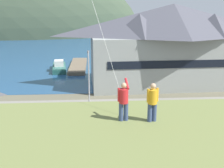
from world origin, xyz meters
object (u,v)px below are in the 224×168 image
Objects in this scene: parked_car_back_row_right at (72,122)px; person_kite_flyer at (124,100)px; parked_car_front_row_red at (205,114)px; wharf_dock at (78,66)px; harbor_lodge at (172,43)px; parked_car_corner_spot at (131,114)px; parked_car_lone_by_shed at (200,137)px; parked_car_front_row_silver at (22,122)px; parked_car_mid_row_far at (124,141)px; person_companion at (152,101)px; parking_light_pole at (89,78)px; moored_boat_wharfside at (59,67)px.

parked_car_back_row_right is 2.26× the size of person_kite_flyer.
wharf_dock is at bearing 116.61° from parked_car_front_row_red.
harbor_lodge reaches higher than parked_car_corner_spot.
parked_car_front_row_red is 1.02× the size of parked_car_lone_by_shed.
parked_car_front_row_red is at bearing -3.87° from parked_car_corner_spot.
parked_car_back_row_right is (4.92, -0.37, 0.00)m from parked_car_front_row_silver.
parked_car_mid_row_far is at bearing -42.96° from parked_car_back_row_right.
parked_car_mid_row_far is at bearing -80.87° from wharf_dock.
parked_car_corner_spot is 17.30m from person_companion.
parked_car_back_row_right is at bearing 160.91° from parked_car_lone_by_shed.
parking_light_pole is at bearing 95.75° from person_kite_flyer.
parked_car_front_row_silver is at bearing -90.57° from moored_boat_wharfside.
person_kite_flyer is at bearing -75.71° from parked_car_back_row_right.
harbor_lodge reaches higher than moored_boat_wharfside.
harbor_lodge is 15.56× the size of person_companion.
parked_car_lone_by_shed is at bearing -47.03° from parked_car_corner_spot.
parking_light_pole is at bearing 36.71° from parked_car_front_row_silver.
parked_car_front_row_red is 1.03× the size of parked_car_corner_spot.
parked_car_front_row_silver and parked_car_mid_row_far have the same top height.
person_companion is at bearing -107.24° from harbor_lodge.
harbor_lodge is 6.40× the size of parked_car_corner_spot.
harbor_lodge is at bearing 81.55° from parked_car_lone_by_shed.
wharf_dock is 8.06× the size of person_kite_flyer.
parked_car_mid_row_far is at bearing -148.98° from parked_car_front_row_red.
person_kite_flyer is 1.26m from person_companion.
parked_car_lone_by_shed is 6.72m from parked_car_mid_row_far.
parked_car_lone_by_shed is at bearing -14.79° from parked_car_front_row_silver.
person_kite_flyer reaches higher than parked_car_front_row_red.
parking_light_pole is at bearing 162.04° from parked_car_front_row_red.
parked_car_front_row_silver is at bearing -143.29° from parking_light_pole.
moored_boat_wharfside is (-19.11, 10.99, -5.95)m from harbor_lodge.
person_companion is (-1.23, -15.83, 6.88)m from parked_car_corner_spot.
parked_car_back_row_right is at bearing -174.82° from parked_car_front_row_red.
person_companion is (9.70, -14.41, 6.88)m from parked_car_front_row_silver.
moored_boat_wharfside is 32.67m from parked_car_front_row_red.
moored_boat_wharfside is 1.12× the size of parking_light_pole.
parked_car_back_row_right is at bearing -80.64° from moored_boat_wharfside.
parked_car_front_row_silver is at bearing 175.70° from parked_car_back_row_right.
moored_boat_wharfside is at bearing 105.24° from parking_light_pole.
parked_car_back_row_right is at bearing -130.09° from harbor_lodge.
person_kite_flyer is at bearing -109.40° from harbor_lodge.
parked_car_lone_by_shed is 0.60× the size of parking_light_pole.
moored_boat_wharfside is 1.88× the size of parked_car_corner_spot.
parked_car_corner_spot is (-7.87, 0.53, 0.00)m from parked_car_front_row_red.
parked_car_front_row_red is at bearing 59.24° from person_companion.
parked_car_front_row_red is 1.01× the size of parked_car_front_row_silver.
parked_car_corner_spot is 6.41m from parking_light_pole.
parked_car_back_row_right is at bearing 137.04° from parked_car_mid_row_far.
person_kite_flyer reaches higher than wharf_dock.
moored_boat_wharfside is 28.45m from parked_car_corner_spot.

